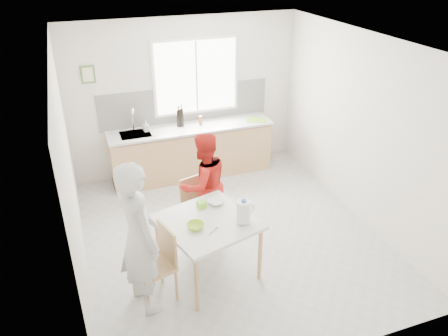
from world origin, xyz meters
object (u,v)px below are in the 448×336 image
at_px(wine_bottle_a, 182,118).
at_px(wine_bottle_b, 179,118).
at_px(dining_table, 208,226).
at_px(person_white, 139,238).
at_px(bowl_white, 216,202).
at_px(person_red, 204,185).
at_px(chair_left, 158,261).
at_px(chair_far, 197,204).
at_px(milk_jug, 244,211).
at_px(bowl_green, 195,226).

height_order(wine_bottle_a, wine_bottle_b, wine_bottle_a).
relative_size(dining_table, person_white, 0.69).
bearing_deg(person_white, wine_bottle_a, -39.03).
bearing_deg(bowl_white, person_red, 89.12).
bearing_deg(chair_left, wine_bottle_b, 144.86).
height_order(chair_left, person_red, person_red).
bearing_deg(wine_bottle_a, chair_far, -99.19).
bearing_deg(chair_left, bowl_white, 104.32).
bearing_deg(chair_far, wine_bottle_a, 65.04).
bearing_deg(person_red, milk_jug, 82.69).
relative_size(chair_far, milk_jug, 2.91).
bearing_deg(chair_far, chair_left, -141.62).
bearing_deg(bowl_green, person_red, 67.59).
xyz_separation_m(chair_left, bowl_white, (0.87, 0.51, 0.31)).
relative_size(chair_far, wine_bottle_b, 2.88).
distance_m(person_red, wine_bottle_a, 1.83).
xyz_separation_m(bowl_white, wine_bottle_a, (0.19, 2.36, 0.26)).
height_order(bowl_white, milk_jug, milk_jug).
height_order(bowl_white, wine_bottle_b, wine_bottle_b).
height_order(person_white, bowl_white, person_white).
bearing_deg(chair_far, bowl_white, -95.05).
relative_size(person_white, person_red, 1.20).
bearing_deg(chair_far, person_red, -11.66).
xyz_separation_m(dining_table, milk_jug, (0.39, -0.18, 0.24)).
xyz_separation_m(person_red, wine_bottle_a, (0.18, 1.79, 0.32)).
height_order(dining_table, chair_far, chair_far).
bearing_deg(person_red, wine_bottle_b, -109.84).
xyz_separation_m(milk_jug, wine_bottle_b, (-0.03, 2.88, 0.11)).
xyz_separation_m(chair_left, wine_bottle_a, (1.06, 2.86, 0.57)).
bearing_deg(wine_bottle_b, wine_bottle_a, -17.59).
height_order(dining_table, bowl_white, bowl_white).
bearing_deg(person_white, bowl_white, -78.05).
distance_m(chair_left, person_white, 0.45).
relative_size(person_white, bowl_white, 8.81).
xyz_separation_m(person_white, wine_bottle_a, (1.25, 2.92, 0.16)).
height_order(chair_left, milk_jug, milk_jug).
xyz_separation_m(chair_far, wine_bottle_b, (0.24, 1.81, 0.59)).
relative_size(dining_table, person_red, 0.84).
relative_size(dining_table, bowl_white, 6.12).
bearing_deg(chair_left, milk_jug, 74.35).
height_order(milk_jug, wine_bottle_b, wine_bottle_b).
xyz_separation_m(person_white, bowl_white, (1.07, 0.56, -0.10)).
relative_size(dining_table, chair_left, 1.37).
bearing_deg(person_white, bowl_green, -94.20).
distance_m(dining_table, chair_left, 0.71).
bearing_deg(chair_left, person_white, -90.00).
height_order(chair_far, milk_jug, milk_jug).
xyz_separation_m(wine_bottle_a, wine_bottle_b, (-0.05, 0.02, -0.01)).
bearing_deg(wine_bottle_b, person_red, -94.08).
bearing_deg(person_red, wine_bottle_a, -111.41).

